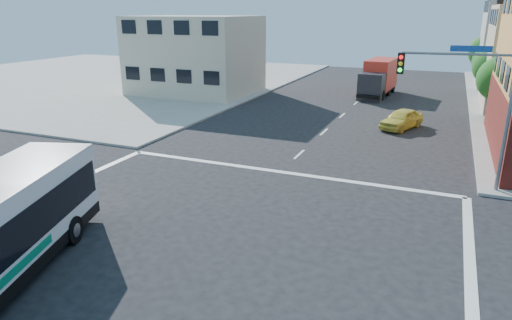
% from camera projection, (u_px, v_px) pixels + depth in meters
% --- Properties ---
extents(ground, '(120.00, 120.00, 0.00)m').
position_uv_depth(ground, '(193.00, 251.00, 16.97)').
color(ground, black).
rests_on(ground, ground).
extents(sidewalk_nw, '(50.00, 50.00, 0.15)m').
position_uv_depth(sidewalk_nw, '(98.00, 77.00, 60.51)').
color(sidewalk_nw, gray).
rests_on(sidewalk_nw, ground).
extents(building_west, '(12.06, 10.06, 8.00)m').
position_uv_depth(building_west, '(196.00, 55.00, 48.25)').
color(building_west, beige).
rests_on(building_west, ground).
extents(signal_mast_ne, '(7.91, 1.13, 8.07)m').
position_uv_depth(signal_mast_ne, '(472.00, 90.00, 21.37)').
color(signal_mast_ne, slate).
rests_on(signal_mast_ne, ground).
extents(street_tree_a, '(3.60, 3.60, 5.53)m').
position_uv_depth(street_tree_a, '(503.00, 76.00, 35.91)').
color(street_tree_a, '#362313').
rests_on(street_tree_a, ground).
extents(street_tree_b, '(3.80, 3.80, 5.79)m').
position_uv_depth(street_tree_b, '(496.00, 64.00, 42.86)').
color(street_tree_b, '#362313').
rests_on(street_tree_b, ground).
extents(street_tree_c, '(3.40, 3.40, 5.29)m').
position_uv_depth(street_tree_c, '(490.00, 59.00, 49.96)').
color(street_tree_c, '#362313').
rests_on(street_tree_c, ground).
extents(street_tree_d, '(4.00, 4.00, 6.03)m').
position_uv_depth(street_tree_d, '(486.00, 50.00, 56.83)').
color(street_tree_d, '#362313').
rests_on(street_tree_d, ground).
extents(box_truck, '(2.93, 8.31, 3.68)m').
position_uv_depth(box_truck, '(378.00, 79.00, 47.47)').
color(box_truck, '#26252A').
rests_on(box_truck, ground).
extents(parked_car, '(3.24, 4.68, 1.48)m').
position_uv_depth(parked_car, '(402.00, 119.00, 34.39)').
color(parked_car, '#E3D54C').
rests_on(parked_car, ground).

